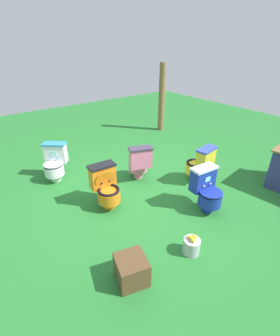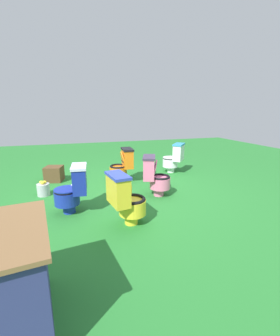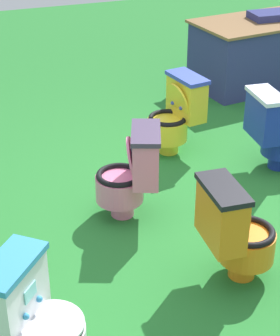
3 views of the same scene
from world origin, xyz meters
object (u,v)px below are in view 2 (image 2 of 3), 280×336
at_px(toilet_white, 174,158).
at_px(toilet_yellow, 126,199).
at_px(lemon_bucket, 43,189).
at_px(toilet_blue, 73,189).
at_px(toilet_pink, 155,176).
at_px(small_crate, 54,174).
at_px(toilet_orange, 123,165).

bearing_deg(toilet_white, toilet_yellow, -178.09).
distance_m(toilet_yellow, lemon_bucket, 1.92).
bearing_deg(lemon_bucket, toilet_blue, 119.87).
distance_m(toilet_pink, lemon_bucket, 2.03).
height_order(toilet_blue, lemon_bucket, toilet_blue).
bearing_deg(small_crate, toilet_pink, 140.79).
xyz_separation_m(toilet_yellow, small_crate, (1.02, -2.35, -0.21)).
height_order(toilet_pink, toilet_blue, same).
bearing_deg(small_crate, lemon_bucket, 80.30).
bearing_deg(toilet_orange, toilet_white, -71.80).
height_order(toilet_pink, small_crate, toilet_pink).
relative_size(toilet_pink, toilet_white, 1.00).
height_order(toilet_white, small_crate, toilet_white).
height_order(toilet_pink, lemon_bucket, toilet_pink).
bearing_deg(toilet_pink, toilet_yellow, -19.07).
bearing_deg(toilet_white, toilet_pink, -177.02).
distance_m(toilet_blue, toilet_yellow, 0.90).
xyz_separation_m(toilet_orange, small_crate, (1.41, -0.50, -0.21)).
bearing_deg(toilet_yellow, toilet_white, 132.37).
bearing_deg(toilet_yellow, lemon_bucket, -151.06).
bearing_deg(toilet_blue, toilet_orange, -34.86).
relative_size(toilet_blue, lemon_bucket, 2.63).
height_order(toilet_yellow, small_crate, toilet_yellow).
relative_size(toilet_orange, toilet_blue, 1.00).
bearing_deg(small_crate, toilet_yellow, 113.51).
height_order(toilet_orange, toilet_white, same).
xyz_separation_m(toilet_orange, toilet_yellow, (0.39, 1.85, 0.00)).
relative_size(toilet_white, small_crate, 2.06).
bearing_deg(toilet_orange, toilet_blue, 143.45).
bearing_deg(toilet_orange, toilet_pink, -155.03).
bearing_deg(lemon_bucket, toilet_yellow, 127.96).
bearing_deg(toilet_orange, toilet_yellow, 171.96).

